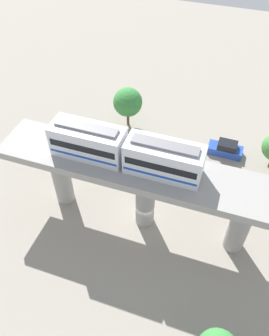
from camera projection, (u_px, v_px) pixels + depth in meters
name	position (u px, v px, depth m)	size (l,w,h in m)	color
ground_plane	(145.00, 220.00, 35.86)	(120.00, 120.00, 0.00)	gray
viaduct	(146.00, 183.00, 31.56)	(5.20, 28.00, 7.94)	#999691
train	(125.00, 150.00, 29.46)	(2.64, 13.55, 3.24)	silver
parked_car_blue	(226.00, 149.00, 42.34)	(1.85, 4.22, 1.76)	#284CB7
parked_car_white	(190.00, 167.00, 40.18)	(1.99, 4.28, 1.76)	white
parked_car_orange	(238.00, 192.00, 37.54)	(2.54, 4.46, 1.76)	orange
tree_near_viaduct	(128.00, 102.00, 44.21)	(3.79, 3.79, 5.55)	brown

